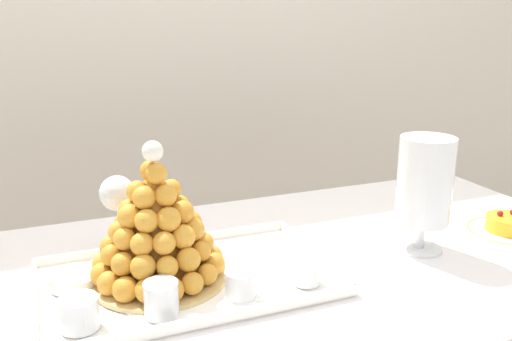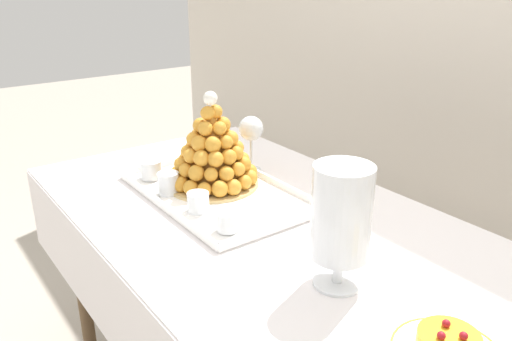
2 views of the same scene
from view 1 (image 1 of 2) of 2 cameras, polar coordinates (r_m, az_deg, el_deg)
The scene contains 12 objects.
backdrop_wall at distance 2.16m, azimuth -9.90°, elevation 14.97°, with size 4.80×0.10×2.50m, color silver.
buffet_table at distance 1.20m, azimuth 3.63°, elevation -13.52°, with size 1.49×0.79×0.79m.
serving_tray at distance 1.07m, azimuth -7.18°, elevation -11.33°, with size 0.55×0.34×0.02m.
croquembouche at distance 1.03m, azimuth -10.40°, elevation -6.10°, with size 0.26×0.26×0.27m.
dessert_cup_left at distance 0.95m, azimuth -18.07°, elevation -14.13°, with size 0.06×0.06×0.05m.
dessert_cup_mid_left at distance 0.95m, azimuth -9.92°, elevation -13.25°, with size 0.06×0.06×0.06m.
dessert_cup_centre at distance 0.99m, azimuth -1.67°, elevation -11.91°, with size 0.06×0.06×0.05m.
dessert_cup_mid_right at distance 1.04m, azimuth 5.30°, elevation -10.62°, with size 0.05×0.05×0.05m.
creme_brulee_ramekin at distance 1.09m, azimuth -18.47°, elevation -10.70°, with size 0.10×0.10×0.02m.
macaron_goblet at distance 1.20m, azimuth 17.30°, elevation -1.24°, with size 0.12×0.12×0.25m.
fruit_tart_plate at distance 1.41m, azimuth 24.92°, elevation -5.42°, with size 0.18×0.18×0.05m.
wine_glass at distance 1.17m, azimuth -14.35°, elevation -2.57°, with size 0.08×0.08×0.17m.
Camera 1 is at (-0.45, -0.94, 1.29)m, focal length 38.09 mm.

